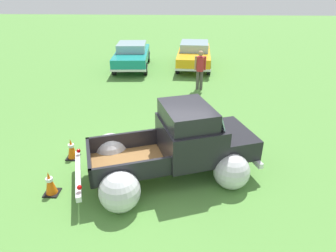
# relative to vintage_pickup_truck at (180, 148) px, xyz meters

# --- Properties ---
(ground_plane) EXTENTS (80.00, 80.00, 0.00)m
(ground_plane) POSITION_rel_vintage_pickup_truck_xyz_m (-0.37, -0.13, -0.76)
(ground_plane) COLOR #548C3D
(vintage_pickup_truck) EXTENTS (4.99, 3.82, 1.96)m
(vintage_pickup_truck) POSITION_rel_vintage_pickup_truck_xyz_m (0.00, 0.00, 0.00)
(vintage_pickup_truck) COLOR black
(vintage_pickup_truck) RESTS_ON ground
(show_car_0) EXTENTS (2.15, 4.50, 1.43)m
(show_car_0) POSITION_rel_vintage_pickup_truck_xyz_m (-2.93, 10.40, 0.03)
(show_car_0) COLOR black
(show_car_0) RESTS_ON ground
(show_car_1) EXTENTS (2.17, 4.80, 1.43)m
(show_car_1) POSITION_rel_vintage_pickup_truck_xyz_m (0.73, 10.81, 0.03)
(show_car_1) COLOR black
(show_car_1) RESTS_ON ground
(spectator_0) EXTENTS (0.53, 0.34, 1.84)m
(spectator_0) POSITION_rel_vintage_pickup_truck_xyz_m (0.86, 6.75, 0.30)
(spectator_0) COLOR #4C4742
(spectator_0) RESTS_ON ground
(lane_cone_0) EXTENTS (0.36, 0.36, 0.63)m
(lane_cone_0) POSITION_rel_vintage_pickup_truck_xyz_m (-3.16, 0.54, -0.45)
(lane_cone_0) COLOR black
(lane_cone_0) RESTS_ON ground
(lane_cone_1) EXTENTS (0.36, 0.36, 0.63)m
(lane_cone_1) POSITION_rel_vintage_pickup_truck_xyz_m (-3.13, -1.05, -0.45)
(lane_cone_1) COLOR black
(lane_cone_1) RESTS_ON ground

